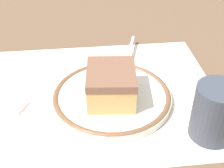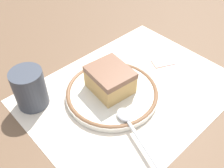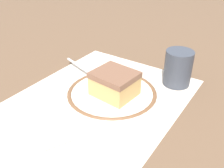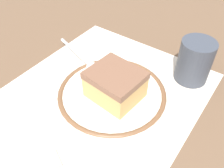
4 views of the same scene
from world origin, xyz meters
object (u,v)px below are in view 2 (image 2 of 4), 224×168
Objects in this scene: cake_slice at (110,79)px; spoon at (130,123)px; cup at (30,91)px; sugar_packet at (163,61)px; napkin at (190,79)px; plate at (112,93)px.

cake_slice is 0.65× the size of spoon.
cake_slice is 1.12× the size of cup.
cup is at bearing -18.18° from sugar_packet.
cup is 0.30m from sugar_packet.
cup is 0.66× the size of napkin.
napkin is (-0.28, 0.17, -0.03)m from cup.
spoon is (0.03, 0.08, 0.01)m from plate.
cake_slice is 0.10m from spoon.
plate is 0.16m from sugar_packet.
sugar_packet reaches higher than napkin.
spoon reaches higher than napkin.
plate is at bearing -112.61° from spoon.
cake_slice is at bearing 147.65° from cup.
plate is at bearing -1.48° from sugar_packet.
spoon reaches higher than sugar_packet.
cup is (0.09, -0.17, 0.02)m from spoon.
plate is at bearing -26.97° from napkin.
sugar_packet is at bearing 175.61° from cake_slice.
plate is 3.73× the size of sugar_packet.
sugar_packet is at bearing -157.93° from spoon.
napkin is (-0.16, 0.08, -0.01)m from plate.
spoon is at bearing 67.39° from plate.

